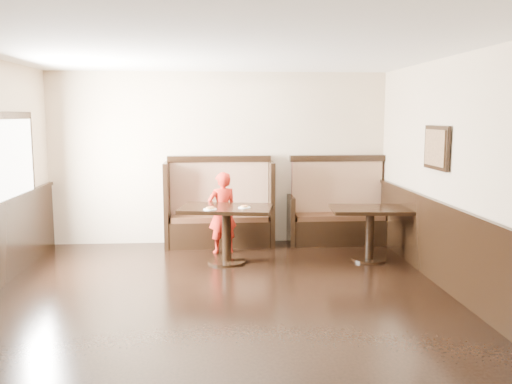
{
  "coord_description": "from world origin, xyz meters",
  "views": [
    {
      "loc": [
        -0.04,
        -5.4,
        2.1
      ],
      "look_at": [
        0.52,
        2.35,
        1.0
      ],
      "focal_mm": 38.0,
      "sensor_mm": 36.0,
      "label": 1
    }
  ],
  "objects": [
    {
      "name": "pizza_plate_left",
      "position": [
        -0.14,
        1.99,
        0.83
      ],
      "size": [
        0.19,
        0.19,
        0.03
      ],
      "color": "white",
      "rests_on": "table_main"
    },
    {
      "name": "booth_main",
      "position": [
        0.0,
        3.3,
        0.53
      ],
      "size": [
        1.75,
        0.72,
        1.45
      ],
      "color": "black",
      "rests_on": "ground"
    },
    {
      "name": "booth_neighbor",
      "position": [
        1.95,
        3.29,
        0.48
      ],
      "size": [
        1.65,
        0.72,
        1.45
      ],
      "color": "black",
      "rests_on": "ground"
    },
    {
      "name": "ground",
      "position": [
        0.0,
        0.0,
        0.0
      ],
      "size": [
        7.0,
        7.0,
        0.0
      ],
      "primitive_type": "plane",
      "color": "black",
      "rests_on": "ground"
    },
    {
      "name": "table_neighbor",
      "position": [
        2.17,
        2.18,
        0.58
      ],
      "size": [
        1.17,
        0.82,
        0.78
      ],
      "rotation": [
        0.0,
        0.0,
        -0.08
      ],
      "color": "black",
      "rests_on": "ground"
    },
    {
      "name": "pizza_plate_right",
      "position": [
        0.34,
        2.1,
        0.83
      ],
      "size": [
        0.18,
        0.18,
        0.03
      ],
      "color": "white",
      "rests_on": "table_main"
    },
    {
      "name": "table_main",
      "position": [
        0.09,
        2.19,
        0.62
      ],
      "size": [
        1.4,
        1.01,
        0.81
      ],
      "rotation": [
        0.0,
        0.0,
        -0.18
      ],
      "color": "black",
      "rests_on": "ground"
    },
    {
      "name": "child",
      "position": [
        0.04,
        2.78,
        0.63
      ],
      "size": [
        0.53,
        0.43,
        1.25
      ],
      "primitive_type": "imported",
      "rotation": [
        0.0,
        0.0,
        3.46
      ],
      "color": "red",
      "rests_on": "ground"
    },
    {
      "name": "room_shell",
      "position": [
        -0.3,
        0.28,
        0.67
      ],
      "size": [
        7.0,
        7.0,
        7.0
      ],
      "color": "#CBB593",
      "rests_on": "ground"
    }
  ]
}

